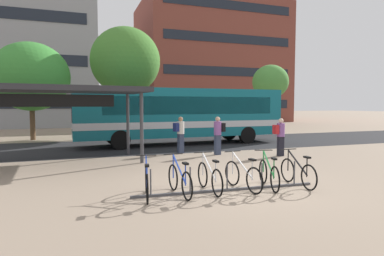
% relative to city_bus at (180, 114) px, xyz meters
% --- Properties ---
extents(ground, '(200.00, 200.00, 0.00)m').
position_rel_city_bus_xyz_m(ground, '(-1.28, -9.92, -1.78)').
color(ground, gray).
extents(bus_lane_asphalt, '(80.00, 7.20, 0.01)m').
position_rel_city_bus_xyz_m(bus_lane_asphalt, '(-1.28, 0.00, -1.77)').
color(bus_lane_asphalt, '#232326').
rests_on(bus_lane_asphalt, ground).
extents(city_bus, '(12.10, 2.94, 3.20)m').
position_rel_city_bus_xyz_m(city_bus, '(0.00, 0.00, 0.00)').
color(city_bus, '#0F6070').
rests_on(city_bus, ground).
extents(bike_rack, '(5.08, 0.38, 0.70)m').
position_rel_city_bus_xyz_m(bike_rack, '(-1.96, -10.39, -1.69)').
color(bike_rack, '#47474C').
rests_on(bike_rack, ground).
extents(parked_bicycle_blue_0, '(0.52, 1.71, 0.99)m').
position_rel_city_bus_xyz_m(parked_bicycle_blue_0, '(-4.10, -10.32, -1.39)').
color(parked_bicycle_blue_0, black).
rests_on(parked_bicycle_blue_0, ground).
extents(parked_bicycle_blue_1, '(0.52, 1.72, 0.99)m').
position_rel_city_bus_xyz_m(parked_bicycle_blue_1, '(-3.27, -10.36, -1.39)').
color(parked_bicycle_blue_1, black).
rests_on(parked_bicycle_blue_1, ground).
extents(parked_bicycle_white_2, '(0.52, 1.72, 0.99)m').
position_rel_city_bus_xyz_m(parked_bicycle_white_2, '(-2.44, -10.31, -1.39)').
color(parked_bicycle_white_2, black).
rests_on(parked_bicycle_white_2, ground).
extents(parked_bicycle_white_3, '(0.52, 1.72, 0.99)m').
position_rel_city_bus_xyz_m(parked_bicycle_white_3, '(-1.51, -10.41, -1.39)').
color(parked_bicycle_white_3, black).
rests_on(parked_bicycle_white_3, ground).
extents(parked_bicycle_green_4, '(0.61, 1.68, 0.99)m').
position_rel_city_bus_xyz_m(parked_bicycle_green_4, '(-0.75, -10.48, -1.39)').
color(parked_bicycle_green_4, black).
rests_on(parked_bicycle_green_4, ground).
extents(parked_bicycle_black_5, '(0.52, 1.72, 0.99)m').
position_rel_city_bus_xyz_m(parked_bicycle_black_5, '(0.14, -10.56, -1.39)').
color(parked_bicycle_black_5, black).
rests_on(parked_bicycle_black_5, ground).
extents(transit_shelter, '(7.06, 3.73, 2.98)m').
position_rel_city_bus_xyz_m(transit_shelter, '(-6.40, -4.47, 1.03)').
color(transit_shelter, '#38383D').
rests_on(transit_shelter, ground).
extents(commuter_red_pack_0, '(0.52, 0.34, 1.68)m').
position_rel_city_bus_xyz_m(commuter_red_pack_0, '(2.85, -5.76, -0.80)').
color(commuter_red_pack_0, black).
rests_on(commuter_red_pack_0, ground).
extents(commuter_black_pack_1, '(0.57, 0.40, 1.75)m').
position_rel_city_bus_xyz_m(commuter_black_pack_1, '(0.41, -4.47, -0.76)').
color(commuter_black_pack_1, '#2D3851').
rests_on(commuter_black_pack_1, ground).
extents(commuter_navy_pack_2, '(0.59, 0.44, 1.73)m').
position_rel_city_bus_xyz_m(commuter_navy_pack_2, '(-1.11, -3.47, -0.78)').
color(commuter_navy_pack_2, '#2D3851').
rests_on(commuter_navy_pack_2, ground).
extents(street_tree_0, '(4.89, 4.89, 7.78)m').
position_rel_city_bus_xyz_m(street_tree_0, '(-2.34, 5.54, 3.61)').
color(street_tree_0, brown).
rests_on(street_tree_0, ground).
extents(street_tree_1, '(3.38, 3.38, 6.06)m').
position_rel_city_bus_xyz_m(street_tree_1, '(11.60, 8.64, 2.67)').
color(street_tree_1, brown).
rests_on(street_tree_1, ground).
extents(street_tree_2, '(4.83, 4.83, 6.30)m').
position_rel_city_bus_xyz_m(street_tree_2, '(-8.42, 5.33, 2.32)').
color(street_tree_2, brown).
rests_on(street_tree_2, ground).
extents(building_left_wing, '(17.31, 13.90, 20.69)m').
position_rel_city_bus_xyz_m(building_left_wing, '(-12.16, 23.33, 8.57)').
color(building_left_wing, gray).
rests_on(building_left_wing, ground).
extents(building_right_wing, '(19.27, 13.27, 16.10)m').
position_rel_city_bus_xyz_m(building_right_wing, '(12.32, 25.44, 6.27)').
color(building_right_wing, brown).
rests_on(building_right_wing, ground).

